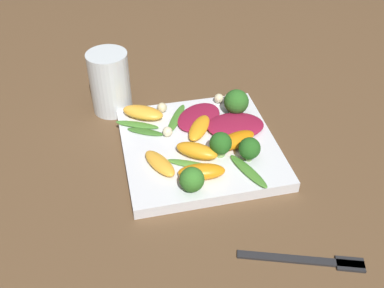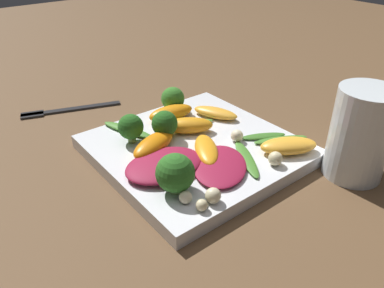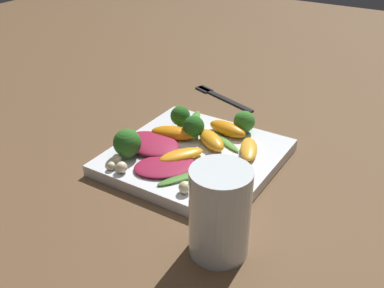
{
  "view_description": "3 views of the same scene",
  "coord_description": "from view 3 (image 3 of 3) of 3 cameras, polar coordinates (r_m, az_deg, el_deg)",
  "views": [
    {
      "loc": [
        0.54,
        -0.14,
        0.48
      ],
      "look_at": [
        0.01,
        -0.01,
        0.02
      ],
      "focal_mm": 42.0,
      "sensor_mm": 36.0,
      "label": 1
    },
    {
      "loc": [
        -0.33,
        0.27,
        0.28
      ],
      "look_at": [
        -0.01,
        0.02,
        0.03
      ],
      "focal_mm": 35.0,
      "sensor_mm": 36.0,
      "label": 2
    },
    {
      "loc": [
        -0.52,
        -0.31,
        0.38
      ],
      "look_at": [
        -0.01,
        0.0,
        0.04
      ],
      "focal_mm": 42.0,
      "sensor_mm": 36.0,
      "label": 3
    }
  ],
  "objects": [
    {
      "name": "macadamia_nut_4",
      "position": [
        0.61,
        -0.91,
        -5.53
      ],
      "size": [
        0.02,
        0.02,
        0.02
      ],
      "color": "beige",
      "rests_on": "plate"
    },
    {
      "name": "orange_segment_1",
      "position": [
        0.6,
        2.37,
        -6.07
      ],
      "size": [
        0.07,
        0.08,
        0.02
      ],
      "color": "#FCAD33",
      "rests_on": "plate"
    },
    {
      "name": "macadamia_nut_3",
      "position": [
        0.69,
        -9.52,
        -1.83
      ],
      "size": [
        0.01,
        0.01,
        0.01
      ],
      "color": "beige",
      "rests_on": "plate"
    },
    {
      "name": "macadamia_nut_0",
      "position": [
        0.67,
        -10.21,
        -2.76
      ],
      "size": [
        0.01,
        0.01,
        0.01
      ],
      "color": "beige",
      "rests_on": "plate"
    },
    {
      "name": "orange_segment_4",
      "position": [
        0.75,
        4.52,
        1.93
      ],
      "size": [
        0.04,
        0.07,
        0.02
      ],
      "color": "orange",
      "rests_on": "plate"
    },
    {
      "name": "macadamia_nut_1",
      "position": [
        0.66,
        2.55,
        -2.65
      ],
      "size": [
        0.02,
        0.02,
        0.02
      ],
      "color": "beige",
      "rests_on": "plate"
    },
    {
      "name": "radicchio_leaf_1",
      "position": [
        0.66,
        -3.48,
        -2.79
      ],
      "size": [
        0.11,
        0.11,
        0.01
      ],
      "color": "maroon",
      "rests_on": "plate"
    },
    {
      "name": "broccoli_floret_1",
      "position": [
        0.73,
        0.21,
        2.19
      ],
      "size": [
        0.04,
        0.04,
        0.04
      ],
      "color": "#84AD5B",
      "rests_on": "plate"
    },
    {
      "name": "orange_segment_0",
      "position": [
        0.74,
        -2.39,
        1.41
      ],
      "size": [
        0.05,
        0.08,
        0.02
      ],
      "color": "orange",
      "rests_on": "plate"
    },
    {
      "name": "plate",
      "position": [
        0.71,
        0.42,
        -1.68
      ],
      "size": [
        0.25,
        0.25,
        0.02
      ],
      "color": "white",
      "rests_on": "ground_plane"
    },
    {
      "name": "radicchio_leaf_0",
      "position": [
        0.72,
        -5.18,
        0.06
      ],
      "size": [
        0.08,
        0.1,
        0.01
      ],
      "color": "maroon",
      "rests_on": "plate"
    },
    {
      "name": "orange_segment_3",
      "position": [
        0.72,
        2.48,
        0.5
      ],
      "size": [
        0.06,
        0.07,
        0.02
      ],
      "color": "orange",
      "rests_on": "plate"
    },
    {
      "name": "broccoli_floret_3",
      "position": [
        0.69,
        -8.22,
        0.11
      ],
      "size": [
        0.04,
        0.04,
        0.05
      ],
      "color": "#84AD5B",
      "rests_on": "plate"
    },
    {
      "name": "ground_plane",
      "position": [
        0.71,
        0.42,
        -2.31
      ],
      "size": [
        2.4,
        2.4,
        0.0
      ],
      "primitive_type": "plane",
      "color": "brown"
    },
    {
      "name": "macadamia_nut_2",
      "position": [
        0.66,
        -8.94,
        -2.94
      ],
      "size": [
        0.02,
        0.02,
        0.02
      ],
      "color": "beige",
      "rests_on": "plate"
    },
    {
      "name": "fork",
      "position": [
        0.94,
        3.32,
        6.23
      ],
      "size": [
        0.07,
        0.16,
        0.01
      ],
      "color": "#262628",
      "rests_on": "ground_plane"
    },
    {
      "name": "drinking_glass",
      "position": [
        0.52,
        3.54,
        -8.65
      ],
      "size": [
        0.07,
        0.07,
        0.11
      ],
      "color": "white",
      "rests_on": "ground_plane"
    },
    {
      "name": "broccoli_floret_2",
      "position": [
        0.76,
        6.66,
        2.84
      ],
      "size": [
        0.04,
        0.04,
        0.04
      ],
      "color": "#7A9E51",
      "rests_on": "plate"
    },
    {
      "name": "arugula_sprig_3",
      "position": [
        0.62,
        4.54,
        -5.88
      ],
      "size": [
        0.05,
        0.08,
        0.01
      ],
      "color": "#47842D",
      "rests_on": "plate"
    },
    {
      "name": "orange_segment_2",
      "position": [
        0.68,
        -1.36,
        -1.43
      ],
      "size": [
        0.08,
        0.06,
        0.01
      ],
      "color": "orange",
      "rests_on": "plate"
    },
    {
      "name": "arugula_sprig_1",
      "position": [
        0.73,
        4.15,
        0.35
      ],
      "size": [
        0.05,
        0.08,
        0.01
      ],
      "color": "#518E33",
      "rests_on": "plate"
    },
    {
      "name": "orange_segment_5",
      "position": [
        0.71,
        7.22,
        -0.62
      ],
      "size": [
        0.07,
        0.05,
        0.01
      ],
      "color": "#FCAD33",
      "rests_on": "plate"
    },
    {
      "name": "arugula_sprig_0",
      "position": [
        0.64,
        -1.01,
        -4.17
      ],
      "size": [
        0.08,
        0.06,
        0.01
      ],
      "color": "#47842D",
      "rests_on": "plate"
    },
    {
      "name": "broccoli_floret_0",
      "position": [
        0.77,
        -1.5,
        3.56
      ],
      "size": [
        0.03,
        0.03,
        0.04
      ],
      "color": "#7A9E51",
      "rests_on": "plate"
    },
    {
      "name": "arugula_sprig_2",
      "position": [
        0.79,
        0.21,
        2.92
      ],
      "size": [
        0.09,
        0.05,
        0.01
      ],
      "color": "#47842D",
      "rests_on": "plate"
    },
    {
      "name": "arugula_sprig_4",
      "position": [
        0.64,
        4.59,
        -4.64
      ],
      "size": [
        0.04,
        0.06,
        0.0
      ],
      "color": "#3D7528",
      "rests_on": "plate"
    }
  ]
}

